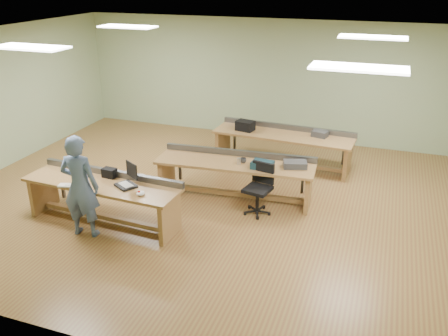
{
  "coord_description": "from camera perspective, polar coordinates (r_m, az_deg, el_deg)",
  "views": [
    {
      "loc": [
        2.88,
        -7.63,
        4.12
      ],
      "look_at": [
        0.4,
        -0.6,
        0.96
      ],
      "focal_mm": 38.0,
      "sensor_mm": 36.0,
      "label": 1
    }
  ],
  "objects": [
    {
      "name": "mug",
      "position": [
        8.87,
        2.33,
        0.92
      ],
      "size": [
        0.15,
        0.15,
        0.09
      ],
      "primitive_type": "imported",
      "rotation": [
        0.0,
        0.0,
        -0.38
      ],
      "color": "#333335",
      "rests_on": "workbench_mid"
    },
    {
      "name": "laptop_base",
      "position": [
        8.07,
        -11.72,
        -2.08
      ],
      "size": [
        0.43,
        0.41,
        0.04
      ],
      "primitive_type": "cube",
      "rotation": [
        0.0,
        0.0,
        -0.53
      ],
      "color": "black",
      "rests_on": "workbench_front"
    },
    {
      "name": "storage_box_back",
      "position": [
        10.66,
        2.57,
        5.12
      ],
      "size": [
        0.43,
        0.35,
        0.22
      ],
      "primitive_type": "cube",
      "rotation": [
        0.0,
        0.0,
        -0.21
      ],
      "color": "black",
      "rests_on": "workbench_back"
    },
    {
      "name": "fluor_panels",
      "position": [
        8.24,
        -1.31,
        14.93
      ],
      "size": [
        6.2,
        3.5,
        0.03
      ],
      "color": "white",
      "rests_on": "ceiling"
    },
    {
      "name": "workbench_back",
      "position": [
        10.59,
        7.12,
        3.14
      ],
      "size": [
        3.12,
        1.01,
        0.86
      ],
      "rotation": [
        0.0,
        0.0,
        -0.06
      ],
      "color": "#A27E44",
      "rests_on": "floor"
    },
    {
      "name": "workbench_mid",
      "position": [
        9.01,
        1.4,
        -0.33
      ],
      "size": [
        3.04,
        1.01,
        0.86
      ],
      "rotation": [
        0.0,
        0.0,
        0.07
      ],
      "color": "#A27E44",
      "rests_on": "floor"
    },
    {
      "name": "person",
      "position": [
        7.97,
        -16.92,
        -2.13
      ],
      "size": [
        0.68,
        0.48,
        1.75
      ],
      "primitive_type": "imported",
      "rotation": [
        0.0,
        0.0,
        3.25
      ],
      "color": "slate",
      "rests_on": "floor"
    },
    {
      "name": "keyboard",
      "position": [
        8.32,
        -17.91,
        -2.02
      ],
      "size": [
        0.45,
        0.25,
        0.02
      ],
      "primitive_type": "cube",
      "rotation": [
        0.0,
        0.0,
        0.26
      ],
      "color": "beige",
      "rests_on": "workbench_front"
    },
    {
      "name": "drinks_can",
      "position": [
        8.78,
        1.8,
        0.82
      ],
      "size": [
        0.08,
        0.08,
        0.13
      ],
      "primitive_type": "cylinder",
      "rotation": [
        0.0,
        0.0,
        -0.23
      ],
      "color": "silver",
      "rests_on": "workbench_mid"
    },
    {
      "name": "tray_back",
      "position": [
        10.46,
        11.46,
        4.05
      ],
      "size": [
        0.37,
        0.31,
        0.13
      ],
      "primitive_type": "cube",
      "rotation": [
        0.0,
        0.0,
        -0.26
      ],
      "color": "#333335",
      "rests_on": "workbench_back"
    },
    {
      "name": "laptop_screen",
      "position": [
        8.03,
        -11.04,
        -0.23
      ],
      "size": [
        0.3,
        0.19,
        0.27
      ],
      "primitive_type": "cube",
      "rotation": [
        0.0,
        0.0,
        -0.53
      ],
      "color": "black",
      "rests_on": "laptop_base"
    },
    {
      "name": "camera_bag",
      "position": [
        8.47,
        -13.62,
        -0.57
      ],
      "size": [
        0.25,
        0.17,
        0.16
      ],
      "primitive_type": "cube",
      "rotation": [
        0.0,
        0.0,
        -0.08
      ],
      "color": "black",
      "rests_on": "workbench_front"
    },
    {
      "name": "ceiling",
      "position": [
        8.23,
        -1.31,
        15.13
      ],
      "size": [
        10.0,
        10.0,
        0.0
      ],
      "primitive_type": "plane",
      "color": "silver",
      "rests_on": "wall_back"
    },
    {
      "name": "trackball_mouse",
      "position": [
        7.73,
        -10.01,
        -3.01
      ],
      "size": [
        0.14,
        0.17,
        0.06
      ],
      "primitive_type": "ellipsoid",
      "rotation": [
        0.0,
        0.0,
        -0.1
      ],
      "color": "white",
      "rests_on": "workbench_front"
    },
    {
      "name": "workbench_front",
      "position": [
        8.42,
        -14.31,
        -2.87
      ],
      "size": [
        2.85,
        0.9,
        0.86
      ],
      "rotation": [
        0.0,
        0.0,
        -0.05
      ],
      "color": "#A27E44",
      "rests_on": "floor"
    },
    {
      "name": "parts_bin_grey",
      "position": [
        8.75,
        8.55,
        0.44
      ],
      "size": [
        0.48,
        0.38,
        0.11
      ],
      "primitive_type": "cube",
      "rotation": [
        0.0,
        0.0,
        0.31
      ],
      "color": "#333335",
      "rests_on": "workbench_mid"
    },
    {
      "name": "parts_bin_teal",
      "position": [
        8.63,
        4.64,
        0.37
      ],
      "size": [
        0.4,
        0.32,
        0.13
      ],
      "primitive_type": "cube",
      "rotation": [
        0.0,
        0.0,
        -0.09
      ],
      "color": "#122D3A",
      "rests_on": "workbench_mid"
    },
    {
      "name": "wall_back",
      "position": [
        12.27,
        5.45,
        10.52
      ],
      "size": [
        10.0,
        0.04,
        3.0
      ],
      "primitive_type": "cube",
      "color": "#96AF85",
      "rests_on": "floor"
    },
    {
      "name": "task_chair",
      "position": [
        8.56,
        4.18,
        -3.32
      ],
      "size": [
        0.59,
        0.59,
        0.93
      ],
      "rotation": [
        0.0,
        0.0,
        -0.2
      ],
      "color": "black",
      "rests_on": "floor"
    },
    {
      "name": "wall_front",
      "position": [
        5.32,
        -16.62,
        -7.58
      ],
      "size": [
        10.0,
        0.04,
        3.0
      ],
      "primitive_type": "cube",
      "color": "#96AF85",
      "rests_on": "floor"
    },
    {
      "name": "floor",
      "position": [
        9.14,
        -1.14,
        -3.85
      ],
      "size": [
        10.0,
        10.0,
        0.0
      ],
      "primitive_type": "plane",
      "color": "olive",
      "rests_on": "ground"
    }
  ]
}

